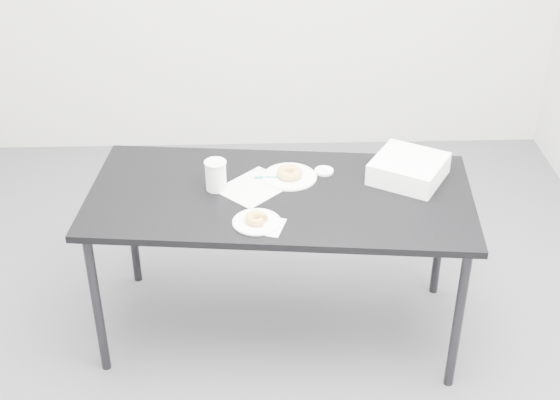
{
  "coord_description": "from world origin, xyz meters",
  "views": [
    {
      "loc": [
        0.03,
        -2.87,
        2.56
      ],
      "look_at": [
        0.13,
        0.02,
        0.76
      ],
      "focal_mm": 50.0,
      "sensor_mm": 36.0,
      "label": 1
    }
  ],
  "objects_px": {
    "plate_near": "(257,222)",
    "donut_near": "(257,218)",
    "table": "(280,204)",
    "pen": "(269,177)",
    "coffee_cup": "(216,175)",
    "bakery_box": "(409,169)",
    "scorecard": "(255,187)",
    "donut_far": "(290,173)",
    "plate_far": "(290,177)"
  },
  "relations": [
    {
      "from": "coffee_cup",
      "to": "bakery_box",
      "type": "bearing_deg",
      "value": 4.13
    },
    {
      "from": "donut_near",
      "to": "bakery_box",
      "type": "height_order",
      "value": "bakery_box"
    },
    {
      "from": "plate_near",
      "to": "coffee_cup",
      "type": "height_order",
      "value": "coffee_cup"
    },
    {
      "from": "plate_far",
      "to": "donut_far",
      "type": "distance_m",
      "value": 0.02
    },
    {
      "from": "plate_far",
      "to": "bakery_box",
      "type": "xyz_separation_m",
      "value": [
        0.54,
        -0.02,
        0.05
      ]
    },
    {
      "from": "table",
      "to": "donut_far",
      "type": "relative_size",
      "value": 15.08
    },
    {
      "from": "plate_near",
      "to": "plate_far",
      "type": "distance_m",
      "value": 0.4
    },
    {
      "from": "table",
      "to": "scorecard",
      "type": "distance_m",
      "value": 0.14
    },
    {
      "from": "donut_near",
      "to": "table",
      "type": "bearing_deg",
      "value": 65.95
    },
    {
      "from": "plate_near",
      "to": "bakery_box",
      "type": "bearing_deg",
      "value": 26.65
    },
    {
      "from": "donut_near",
      "to": "donut_far",
      "type": "xyz_separation_m",
      "value": [
        0.15,
        0.37,
        0.0
      ]
    },
    {
      "from": "donut_far",
      "to": "bakery_box",
      "type": "relative_size",
      "value": 0.39
    },
    {
      "from": "donut_far",
      "to": "coffee_cup",
      "type": "bearing_deg",
      "value": -165.2
    },
    {
      "from": "table",
      "to": "donut_near",
      "type": "bearing_deg",
      "value": -108.41
    },
    {
      "from": "table",
      "to": "bakery_box",
      "type": "relative_size",
      "value": 5.93
    },
    {
      "from": "donut_near",
      "to": "plate_far",
      "type": "height_order",
      "value": "donut_near"
    },
    {
      "from": "plate_far",
      "to": "pen",
      "type": "bearing_deg",
      "value": -175.26
    },
    {
      "from": "table",
      "to": "coffee_cup",
      "type": "distance_m",
      "value": 0.31
    },
    {
      "from": "scorecard",
      "to": "donut_far",
      "type": "height_order",
      "value": "donut_far"
    },
    {
      "from": "scorecard",
      "to": "donut_far",
      "type": "bearing_deg",
      "value": 71.48
    },
    {
      "from": "donut_near",
      "to": "scorecard",
      "type": "bearing_deg",
      "value": 91.32
    },
    {
      "from": "plate_far",
      "to": "scorecard",
      "type": "bearing_deg",
      "value": -152.98
    },
    {
      "from": "table",
      "to": "plate_near",
      "type": "bearing_deg",
      "value": -108.41
    },
    {
      "from": "coffee_cup",
      "to": "scorecard",
      "type": "bearing_deg",
      "value": 1.97
    },
    {
      "from": "table",
      "to": "bakery_box",
      "type": "distance_m",
      "value": 0.61
    },
    {
      "from": "bakery_box",
      "to": "pen",
      "type": "bearing_deg",
      "value": -150.98
    },
    {
      "from": "table",
      "to": "scorecard",
      "type": "xyz_separation_m",
      "value": [
        -0.11,
        0.05,
        0.06
      ]
    },
    {
      "from": "donut_near",
      "to": "coffee_cup",
      "type": "height_order",
      "value": "coffee_cup"
    },
    {
      "from": "scorecard",
      "to": "plate_near",
      "type": "xyz_separation_m",
      "value": [
        0.01,
        -0.29,
        0.0
      ]
    },
    {
      "from": "coffee_cup",
      "to": "pen",
      "type": "bearing_deg",
      "value": 18.48
    },
    {
      "from": "donut_near",
      "to": "bakery_box",
      "type": "bearing_deg",
      "value": 26.65
    },
    {
      "from": "coffee_cup",
      "to": "bakery_box",
      "type": "xyz_separation_m",
      "value": [
        0.87,
        0.06,
        -0.02
      ]
    },
    {
      "from": "plate_near",
      "to": "bakery_box",
      "type": "relative_size",
      "value": 0.68
    },
    {
      "from": "pen",
      "to": "donut_far",
      "type": "relative_size",
      "value": 1.16
    },
    {
      "from": "plate_near",
      "to": "donut_near",
      "type": "relative_size",
      "value": 2.13
    },
    {
      "from": "donut_far",
      "to": "coffee_cup",
      "type": "xyz_separation_m",
      "value": [
        -0.33,
        -0.09,
        0.04
      ]
    },
    {
      "from": "table",
      "to": "scorecard",
      "type": "relative_size",
      "value": 6.01
    },
    {
      "from": "scorecard",
      "to": "plate_near",
      "type": "relative_size",
      "value": 1.44
    },
    {
      "from": "plate_near",
      "to": "plate_far",
      "type": "xyz_separation_m",
      "value": [
        0.15,
        0.37,
        -0.0
      ]
    },
    {
      "from": "scorecard",
      "to": "bakery_box",
      "type": "height_order",
      "value": "bakery_box"
    },
    {
      "from": "donut_far",
      "to": "plate_near",
      "type": "bearing_deg",
      "value": -112.37
    },
    {
      "from": "donut_far",
      "to": "bakery_box",
      "type": "xyz_separation_m",
      "value": [
        0.54,
        -0.02,
        0.02
      ]
    },
    {
      "from": "table",
      "to": "pen",
      "type": "bearing_deg",
      "value": 114.65
    },
    {
      "from": "table",
      "to": "plate_far",
      "type": "xyz_separation_m",
      "value": [
        0.05,
        0.14,
        0.06
      ]
    },
    {
      "from": "plate_near",
      "to": "donut_near",
      "type": "xyz_separation_m",
      "value": [
        0.0,
        0.0,
        0.02
      ]
    },
    {
      "from": "plate_near",
      "to": "donut_far",
      "type": "relative_size",
      "value": 1.74
    },
    {
      "from": "plate_near",
      "to": "plate_far",
      "type": "height_order",
      "value": "plate_near"
    },
    {
      "from": "donut_near",
      "to": "plate_near",
      "type": "bearing_deg",
      "value": 0.0
    },
    {
      "from": "table",
      "to": "donut_near",
      "type": "xyz_separation_m",
      "value": [
        -0.11,
        -0.24,
        0.08
      ]
    },
    {
      "from": "scorecard",
      "to": "plate_far",
      "type": "distance_m",
      "value": 0.18
    }
  ]
}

